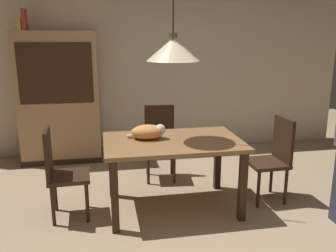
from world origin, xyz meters
The scene contains 11 objects.
ground centered at (0.00, 0.00, 0.00)m, with size 10.00×10.00×0.00m, color tan.
back_wall centered at (0.00, 2.65, 1.45)m, with size 6.40×0.10×2.90m, color beige.
dining_table centered at (0.02, 0.55, 0.65)m, with size 1.40×0.90×0.75m.
chair_left_side centered at (-1.11, 0.55, 0.51)m, with size 0.42×0.42×0.93m.
chair_right_side centered at (1.15, 0.55, 0.51)m, with size 0.41×0.41×0.93m.
chair_far_back centered at (0.03, 1.43, 0.51)m, with size 0.44×0.44×0.93m.
cat_sleeping centered at (-0.21, 0.64, 0.83)m, with size 0.39×0.25×0.16m.
pendant_lamp centered at (0.02, 0.55, 1.66)m, with size 0.52×0.52×1.30m.
hutch_bookcase centered at (-1.27, 2.32, 0.89)m, with size 1.12×0.45×1.85m.
book_yellow_short centered at (-1.69, 2.32, 1.94)m, with size 0.04×0.20×0.18m, color gold.
book_red_tall centered at (-1.64, 2.32, 1.99)m, with size 0.04×0.22×0.28m, color #B73833.
Camera 1 is at (-0.67, -2.91, 1.80)m, focal length 38.43 mm.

